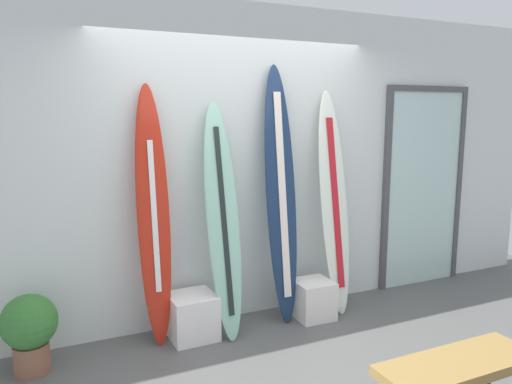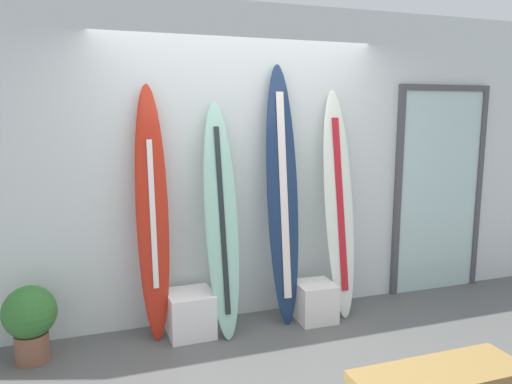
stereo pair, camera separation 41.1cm
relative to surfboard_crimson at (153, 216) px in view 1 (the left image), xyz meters
name	(u,v)px [view 1 (the left image)]	position (x,y,z in m)	size (l,w,h in m)	color
ground	(305,380)	(0.81, -1.01, -1.07)	(8.00, 8.00, 0.04)	#545453
wall_back	(234,164)	(0.81, 0.29, 0.35)	(7.20, 0.20, 2.80)	silver
surfboard_crimson	(153,216)	(0.00, 0.00, 0.00)	(0.26, 0.30, 2.09)	red
surfboard_seafoam	(223,222)	(0.56, -0.09, -0.08)	(0.29, 0.48, 1.96)	#8EC7AF
surfboard_navy	(281,195)	(1.13, -0.02, 0.09)	(0.29, 0.38, 2.28)	#182C4D
surfboard_ivory	(334,204)	(1.68, -0.04, -0.03)	(0.30, 0.41, 2.07)	silver
display_block_left	(313,299)	(1.40, -0.15, -0.87)	(0.34, 0.34, 0.35)	white
display_block_center	(192,316)	(0.28, -0.07, -0.86)	(0.38, 0.38, 0.37)	white
glass_door	(423,184)	(2.96, 0.17, 0.05)	(1.07, 0.06, 2.14)	silver
potted_plant	(30,328)	(-0.94, -0.13, -0.71)	(0.39, 0.39, 0.59)	brown
bench	(458,369)	(1.34, -1.87, -0.66)	(1.02, 0.35, 0.44)	olive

